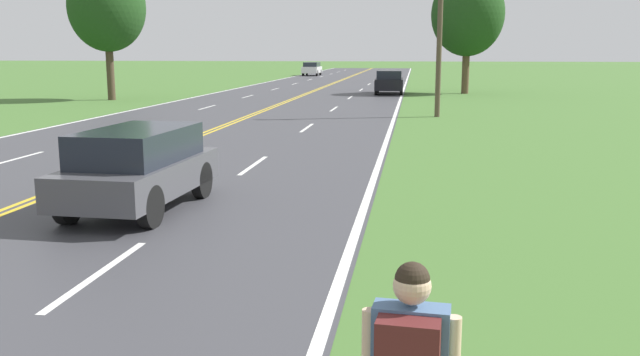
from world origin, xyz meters
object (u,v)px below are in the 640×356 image
tree_left_verge (107,8)px  car_dark_grey_suv_nearest (139,166)px  tree_mid_treeline (468,14)px  car_black_suv_approaching (389,81)px  car_white_suv_mid_near (312,68)px

tree_left_verge → car_dark_grey_suv_nearest: bearing=-64.2°
tree_mid_treeline → car_black_suv_approaching: (-5.36, -1.14, -4.64)m
tree_left_verge → car_black_suv_approaching: size_ratio=1.75×
car_dark_grey_suv_nearest → car_white_suv_mid_near: car_white_suv_mid_near is taller
tree_left_verge → car_black_suv_approaching: 19.47m
tree_mid_treeline → car_dark_grey_suv_nearest: tree_mid_treeline is taller
car_white_suv_mid_near → tree_left_verge: bearing=172.9°
tree_mid_treeline → tree_left_verge: bearing=-156.8°
tree_left_verge → tree_mid_treeline: 24.24m
tree_mid_treeline → car_white_suv_mid_near: 37.73m
tree_left_verge → tree_mid_treeline: tree_mid_treeline is taller
car_black_suv_approaching → car_white_suv_mid_near: (-10.88, 34.88, -0.01)m
tree_left_verge → car_dark_grey_suv_nearest: tree_left_verge is taller
car_dark_grey_suv_nearest → car_black_suv_approaching: car_black_suv_approaching is taller
car_white_suv_mid_near → car_black_suv_approaching: bearing=-161.8°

